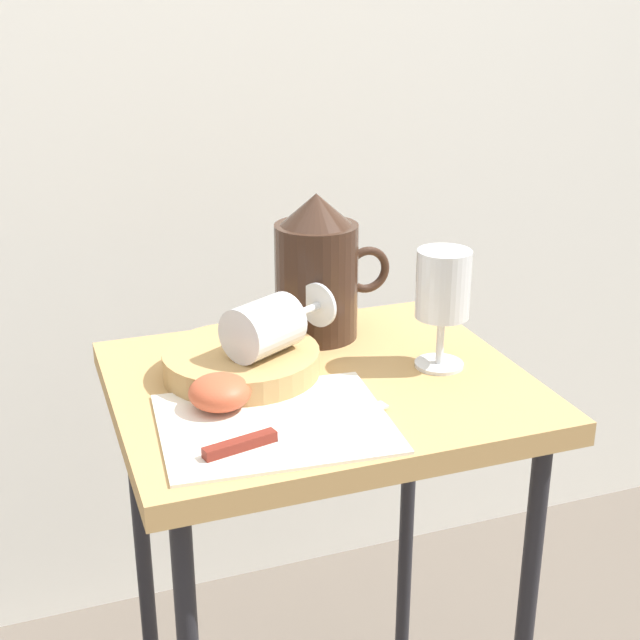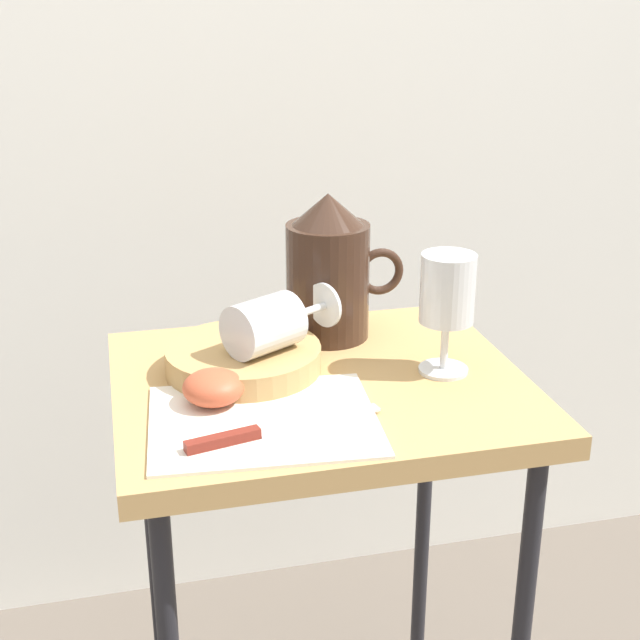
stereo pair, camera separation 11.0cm
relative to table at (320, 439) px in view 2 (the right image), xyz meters
name	(u,v)px [view 2 (the right image)]	position (x,y,z in m)	size (l,w,h in m)	color
curtain_drape	(237,58)	(0.00, 0.62, 0.43)	(2.40, 0.03, 2.16)	white
table	(320,439)	(0.00, 0.00, 0.00)	(0.52, 0.44, 0.74)	tan
linen_napkin	(263,420)	(-0.09, -0.10, 0.09)	(0.26, 0.21, 0.00)	silver
basket_tray	(244,359)	(-0.09, 0.04, 0.10)	(0.20, 0.20, 0.04)	tan
pitcher	(329,279)	(0.05, 0.14, 0.17)	(0.17, 0.12, 0.20)	#382319
wine_glass_upright	(447,296)	(0.16, -0.02, 0.19)	(0.07, 0.07, 0.16)	silver
wine_glass_tipped_near	(267,324)	(-0.06, 0.03, 0.16)	(0.16, 0.13, 0.07)	silver
apple_half_left	(213,387)	(-0.14, -0.04, 0.11)	(0.07, 0.07, 0.04)	#C15133
knife	(257,433)	(-0.11, -0.14, 0.10)	(0.23, 0.07, 0.01)	silver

